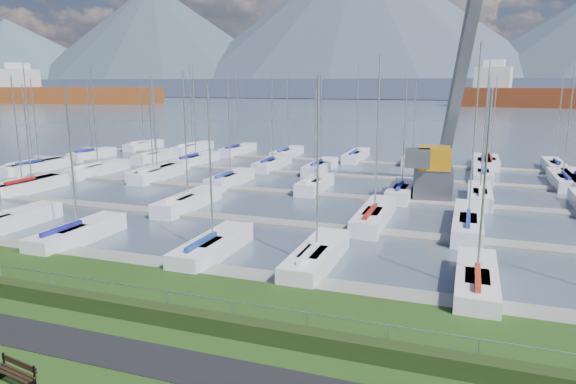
% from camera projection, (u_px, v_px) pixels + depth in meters
% --- Properties ---
extents(path, '(160.00, 2.00, 0.04)m').
position_uv_depth(path, '(146.00, 358.00, 18.07)').
color(path, black).
rests_on(path, grass).
extents(water, '(800.00, 540.00, 0.20)m').
position_uv_depth(water, '(451.00, 103.00, 260.60)').
color(water, '#49596B').
extents(hedge, '(80.00, 0.70, 0.70)m').
position_uv_depth(hedge, '(184.00, 318.00, 20.39)').
color(hedge, '#213112').
rests_on(hedge, grass).
extents(fence, '(80.00, 0.04, 0.04)m').
position_uv_depth(fence, '(188.00, 294.00, 20.59)').
color(fence, gray).
rests_on(fence, grass).
extents(foothill, '(900.00, 80.00, 12.00)m').
position_uv_depth(foothill, '(456.00, 88.00, 323.80)').
color(foothill, '#49516A').
rests_on(foothill, water).
extents(mountains, '(1190.00, 360.00, 115.00)m').
position_uv_depth(mountains, '(473.00, 32.00, 381.70)').
color(mountains, '#4A5D6C').
rests_on(mountains, water).
extents(docks, '(90.00, 41.60, 0.25)m').
position_uv_depth(docks, '(341.00, 197.00, 44.85)').
color(docks, slate).
rests_on(docks, water).
extents(bench_left, '(1.85, 0.73, 0.85)m').
position_uv_depth(bench_left, '(15.00, 373.00, 16.42)').
color(bench_left, black).
rests_on(bench_left, grass).
extents(crane, '(6.08, 13.23, 22.35)m').
position_uv_depth(crane, '(442.00, 133.00, 44.03)').
color(crane, '#5A5B62').
rests_on(crane, water).
extents(cargo_ship_west, '(83.91, 34.63, 21.50)m').
position_uv_depth(cargo_ship_west, '(67.00, 95.00, 247.05)').
color(cargo_ship_west, brown).
rests_on(cargo_ship_west, water).
extents(cargo_ship_mid, '(101.09, 31.34, 21.50)m').
position_uv_depth(cargo_ship_mid, '(573.00, 98.00, 203.38)').
color(cargo_ship_mid, maroon).
rests_on(cargo_ship_mid, water).
extents(sailboat_fleet, '(75.30, 50.19, 13.64)m').
position_uv_depth(sailboat_fleet, '(334.00, 128.00, 47.89)').
color(sailboat_fleet, navy).
rests_on(sailboat_fleet, water).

